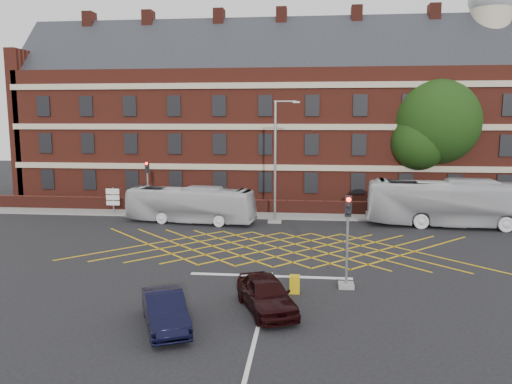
# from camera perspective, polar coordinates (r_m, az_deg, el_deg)

# --- Properties ---
(ground) EXTENTS (120.00, 120.00, 0.00)m
(ground) POSITION_cam_1_polar(r_m,az_deg,el_deg) (28.26, 2.24, -7.42)
(ground) COLOR black
(ground) RESTS_ON ground
(victorian_building) EXTENTS (51.00, 12.17, 20.40)m
(victorian_building) POSITION_cam_1_polar(r_m,az_deg,el_deg) (49.16, 4.33, 8.52)
(victorian_building) COLOR #5F2318
(victorian_building) RESTS_ON ground
(boundary_wall) EXTENTS (56.00, 0.50, 1.10)m
(boundary_wall) POSITION_cam_1_polar(r_m,az_deg,el_deg) (40.80, 3.47, -1.72)
(boundary_wall) COLOR #4B1B14
(boundary_wall) RESTS_ON ground
(far_pavement) EXTENTS (60.00, 3.00, 0.12)m
(far_pavement) POSITION_cam_1_polar(r_m,az_deg,el_deg) (39.91, 3.40, -2.66)
(far_pavement) COLOR slate
(far_pavement) RESTS_ON ground
(box_junction_hatching) EXTENTS (8.22, 8.22, 0.02)m
(box_junction_hatching) POSITION_cam_1_polar(r_m,az_deg,el_deg) (30.18, 2.49, -6.37)
(box_junction_hatching) COLOR #CC990C
(box_junction_hatching) RESTS_ON ground
(stop_line) EXTENTS (8.00, 0.30, 0.02)m
(stop_line) POSITION_cam_1_polar(r_m,az_deg,el_deg) (24.91, 1.69, -9.58)
(stop_line) COLOR silver
(stop_line) RESTS_ON ground
(centre_line) EXTENTS (0.15, 14.00, 0.02)m
(centre_line) POSITION_cam_1_polar(r_m,az_deg,el_deg) (18.86, 0.11, -15.64)
(centre_line) COLOR silver
(centre_line) RESTS_ON ground
(bus_left) EXTENTS (9.92, 3.60, 2.70)m
(bus_left) POSITION_cam_1_polar(r_m,az_deg,el_deg) (37.45, -7.50, -1.44)
(bus_left) COLOR silver
(bus_left) RESTS_ON ground
(bus_right) EXTENTS (12.39, 3.76, 3.40)m
(bus_right) POSITION_cam_1_polar(r_m,az_deg,el_deg) (38.43, 21.66, -1.19)
(bus_right) COLOR #B9BABE
(bus_right) RESTS_ON ground
(car_navy) EXTENTS (2.89, 4.23, 1.32)m
(car_navy) POSITION_cam_1_polar(r_m,az_deg,el_deg) (19.28, -10.35, -13.14)
(car_navy) COLOR black
(car_navy) RESTS_ON ground
(car_maroon) EXTENTS (3.16, 4.52, 1.43)m
(car_maroon) POSITION_cam_1_polar(r_m,az_deg,el_deg) (20.45, 1.17, -11.56)
(car_maroon) COLOR black
(car_maroon) RESTS_ON ground
(deciduous_tree) EXTENTS (7.56, 7.30, 11.07)m
(deciduous_tree) POSITION_cam_1_polar(r_m,az_deg,el_deg) (45.30, 19.83, 6.89)
(deciduous_tree) COLOR black
(deciduous_tree) RESTS_ON ground
(traffic_light_near) EXTENTS (0.70, 0.70, 4.27)m
(traffic_light_near) POSITION_cam_1_polar(r_m,az_deg,el_deg) (23.19, 10.36, -6.56)
(traffic_light_near) COLOR slate
(traffic_light_near) RESTS_ON ground
(traffic_light_far) EXTENTS (0.70, 0.70, 4.27)m
(traffic_light_far) POSITION_cam_1_polar(r_m,az_deg,el_deg) (41.61, -12.25, -0.00)
(traffic_light_far) COLOR slate
(traffic_light_far) RESTS_ON ground
(street_lamp) EXTENTS (2.25, 1.00, 8.99)m
(street_lamp) POSITION_cam_1_polar(r_m,az_deg,el_deg) (36.96, 2.29, 1.23)
(street_lamp) COLOR slate
(street_lamp) RESTS_ON ground
(direction_signs) EXTENTS (1.10, 0.16, 2.20)m
(direction_signs) POSITION_cam_1_polar(r_m,az_deg,el_deg) (41.78, -16.04, -0.64)
(direction_signs) COLOR gray
(direction_signs) RESTS_ON ground
(utility_cabinet) EXTENTS (0.44, 0.43, 0.79)m
(utility_cabinet) POSITION_cam_1_polar(r_m,az_deg,el_deg) (22.60, 4.44, -10.47)
(utility_cabinet) COLOR #C49D0B
(utility_cabinet) RESTS_ON ground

